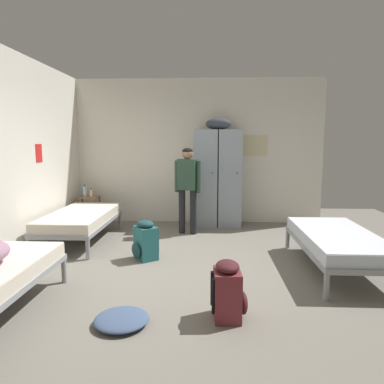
% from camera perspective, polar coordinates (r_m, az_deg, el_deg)
% --- Properties ---
extents(ground_plane, '(8.51, 8.51, 0.00)m').
position_cam_1_polar(ground_plane, '(4.83, -0.15, -11.67)').
color(ground_plane, slate).
extents(room_backdrop, '(4.95, 5.38, 2.86)m').
position_cam_1_polar(room_backdrop, '(6.03, -11.68, 5.95)').
color(room_backdrop, silver).
rests_on(room_backdrop, ground_plane).
extents(locker_bank, '(0.90, 0.55, 2.07)m').
position_cam_1_polar(locker_bank, '(6.96, 4.09, 2.56)').
color(locker_bank, '#8C99A3').
rests_on(locker_bank, ground_plane).
extents(shelf_unit, '(0.38, 0.30, 0.57)m').
position_cam_1_polar(shelf_unit, '(7.32, -16.02, -2.40)').
color(shelf_unit, brown).
rests_on(shelf_unit, ground_plane).
extents(bed_left_rear, '(0.90, 1.90, 0.49)m').
position_cam_1_polar(bed_left_rear, '(6.16, -17.24, -4.03)').
color(bed_left_rear, gray).
rests_on(bed_left_rear, ground_plane).
extents(bed_right, '(0.90, 1.90, 0.49)m').
position_cam_1_polar(bed_right, '(4.95, 22.09, -7.17)').
color(bed_right, gray).
rests_on(bed_right, ground_plane).
extents(person_traveler, '(0.47, 0.27, 1.52)m').
position_cam_1_polar(person_traveler, '(6.30, -0.71, 1.52)').
color(person_traveler, black).
rests_on(person_traveler, ground_plane).
extents(water_bottle, '(0.07, 0.07, 0.23)m').
position_cam_1_polar(water_bottle, '(7.31, -16.67, 0.17)').
color(water_bottle, '#B2DBEA').
rests_on(water_bottle, shelf_unit).
extents(lotion_bottle, '(0.05, 0.05, 0.17)m').
position_cam_1_polar(lotion_bottle, '(7.21, -15.69, -0.12)').
color(lotion_bottle, beige).
rests_on(lotion_bottle, shelf_unit).
extents(backpack_maroon, '(0.35, 0.33, 0.55)m').
position_cam_1_polar(backpack_maroon, '(3.45, 5.77, -15.41)').
color(backpack_maroon, maroon).
rests_on(backpack_maroon, ground_plane).
extents(backpack_teal, '(0.41, 0.41, 0.55)m').
position_cam_1_polar(backpack_teal, '(5.07, -7.44, -7.70)').
color(backpack_teal, '#23666B').
rests_on(backpack_teal, ground_plane).
extents(clothes_pile_denim, '(0.49, 0.50, 0.09)m').
position_cam_1_polar(clothes_pile_denim, '(3.48, -11.10, -19.20)').
color(clothes_pile_denim, '#42567A').
rests_on(clothes_pile_denim, ground_plane).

